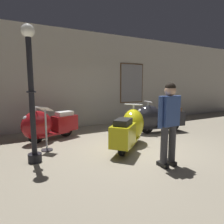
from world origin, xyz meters
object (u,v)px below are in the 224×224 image
lamppost (31,93)px  info_stanchion (46,132)px  visitor_0 (169,119)px  scooter_1 (130,128)px  scooter_0 (46,125)px  scooter_2 (156,118)px

lamppost → info_stanchion: (0.37, 0.63, -1.00)m
visitor_0 → scooter_1: bearing=-3.9°
info_stanchion → scooter_1: bearing=-20.1°
visitor_0 → info_stanchion: 2.93m
scooter_0 → scooter_2: bearing=149.1°
scooter_0 → info_stanchion: size_ratio=1.61×
scooter_2 → info_stanchion: (-3.60, -0.10, -0.03)m
scooter_0 → scooter_1: (1.82, -1.60, 0.03)m
lamppost → visitor_0: (2.31, -1.51, -0.49)m
scooter_1 → visitor_0: (-0.05, -1.42, 0.46)m
scooter_0 → scooter_1: 2.43m
visitor_0 → info_stanchion: visitor_0 is taller
scooter_0 → visitor_0: (1.77, -3.02, 0.49)m
scooter_2 → info_stanchion: 3.60m
scooter_1 → info_stanchion: scooter_1 is taller
scooter_1 → lamppost: lamppost is taller
info_stanchion → visitor_0: bearing=-47.9°
lamppost → info_stanchion: bearing=59.7°
visitor_0 → info_stanchion: size_ratio=1.52×
scooter_1 → scooter_2: scooter_1 is taller
lamppost → visitor_0: 2.80m
scooter_0 → lamppost: lamppost is taller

